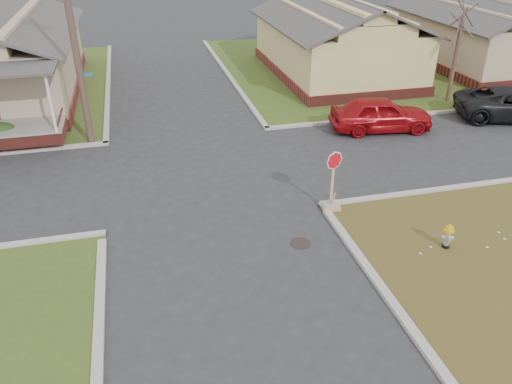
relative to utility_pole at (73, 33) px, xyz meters
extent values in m
plane|color=#28282A|center=(4.20, -8.90, -4.66)|extent=(120.00, 120.00, 0.00)
cube|color=#364F1C|center=(26.20, 9.10, -4.64)|extent=(37.00, 19.00, 0.05)
cylinder|color=black|center=(6.40, -9.40, -4.66)|extent=(0.64, 0.64, 0.01)
cube|color=maroon|center=(14.20, 7.60, -4.36)|extent=(7.20, 11.20, 0.60)
cube|color=#D6BC7E|center=(14.20, 7.60, -2.76)|extent=(7.00, 11.00, 2.60)
cube|color=maroon|center=(24.20, 7.60, -4.36)|extent=(7.20, 11.20, 0.60)
cube|color=#C7A990|center=(24.20, 7.60, -2.76)|extent=(7.00, 11.00, 2.60)
cylinder|color=#412D25|center=(0.00, 0.00, -0.16)|extent=(0.28, 0.28, 9.00)
cylinder|color=#412D25|center=(18.20, 1.30, -2.51)|extent=(0.22, 0.22, 4.20)
cylinder|color=black|center=(10.49, -10.69, -4.56)|extent=(0.22, 0.22, 0.10)
cylinder|color=#B7B8BC|center=(10.49, -10.69, -4.29)|extent=(0.19, 0.19, 0.45)
sphere|color=#B7B8BC|center=(10.49, -10.69, -4.06)|extent=(0.19, 0.19, 0.19)
cylinder|color=#EAAC0C|center=(10.49, -10.69, -4.02)|extent=(0.30, 0.30, 0.06)
cylinder|color=#EAAC0C|center=(10.49, -10.69, -3.95)|extent=(0.22, 0.22, 0.10)
sphere|color=#EAAC0C|center=(10.49, -10.69, -3.89)|extent=(0.15, 0.15, 0.15)
cube|color=tan|center=(8.01, -7.72, -4.54)|extent=(0.58, 0.58, 0.14)
cube|color=gray|center=(8.01, -7.72, -4.45)|extent=(0.47, 0.47, 0.04)
cube|color=tan|center=(8.01, -7.72, -3.54)|extent=(0.08, 0.04, 1.95)
cylinder|color=red|center=(8.01, -7.76, -2.84)|extent=(0.52, 0.23, 0.56)
cylinder|color=white|center=(8.01, -7.75, -2.84)|extent=(0.59, 0.26, 0.63)
imported|color=#9E0B11|center=(12.80, -1.61, -3.88)|extent=(4.77, 2.43, 1.56)
ellipsoid|color=#1B3E16|center=(-3.57, 0.50, -4.09)|extent=(1.38, 1.13, 1.05)
camera|label=1|loc=(2.11, -21.10, 3.97)|focal=35.00mm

